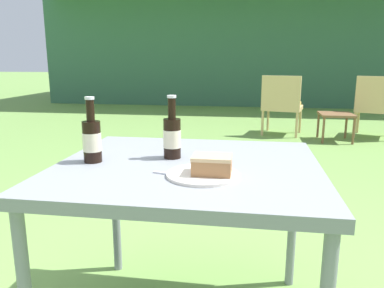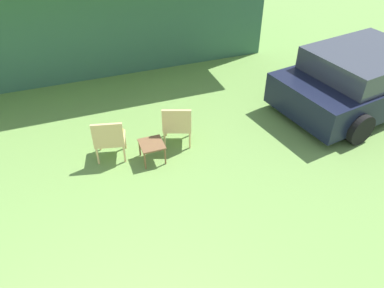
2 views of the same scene
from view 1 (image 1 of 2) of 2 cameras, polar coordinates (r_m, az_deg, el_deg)
The scene contains 9 objects.
cabin_building at distance 10.53m, azimuth 9.98°, elevation 15.25°, with size 10.16×4.89×3.10m.
wicker_chair_cushioned at distance 5.50m, azimuth 13.54°, elevation 6.14°, with size 0.62×0.57×0.85m.
wicker_chair_plain at distance 5.73m, azimuth 26.30°, elevation 5.51°, with size 0.66×0.62×0.85m.
garden_side_table at distance 5.32m, azimuth 21.10°, elevation 3.87°, with size 0.42×0.44×0.37m.
patio_table at distance 1.38m, azimuth -0.64°, elevation -5.37°, with size 0.95×0.85×0.69m.
cake_on_plate at distance 1.21m, azimuth 2.46°, elevation -3.81°, with size 0.24×0.24×0.07m.
cola_bottle_near at distance 1.42m, azimuth -3.05°, elevation 1.20°, with size 0.07×0.07×0.24m.
cola_bottle_far at distance 1.41m, azimuth -15.00°, elevation 0.71°, with size 0.07×0.07×0.24m.
fork at distance 1.21m, azimuth -1.91°, elevation -4.80°, with size 0.19×0.06×0.01m.
Camera 1 is at (0.22, -1.29, 1.06)m, focal length 35.00 mm.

